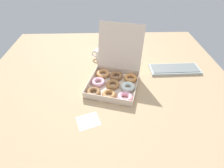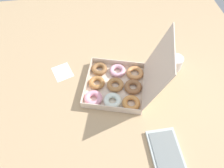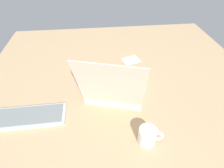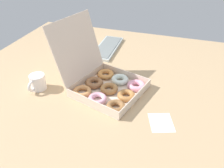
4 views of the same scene
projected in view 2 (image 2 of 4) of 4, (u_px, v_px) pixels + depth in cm
name	position (u px, v px, depth cm)	size (l,w,h in cm)	color
ground_plane	(114.00, 82.00, 126.37)	(180.00, 180.00, 2.00)	tan
donut_box	(119.00, 84.00, 119.83)	(42.05, 48.70, 35.34)	beige
coffee_mug	(175.00, 62.00, 128.40)	(11.54, 8.14, 8.36)	white
paper_napkin	(63.00, 72.00, 129.53)	(11.99, 10.20, 0.15)	white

